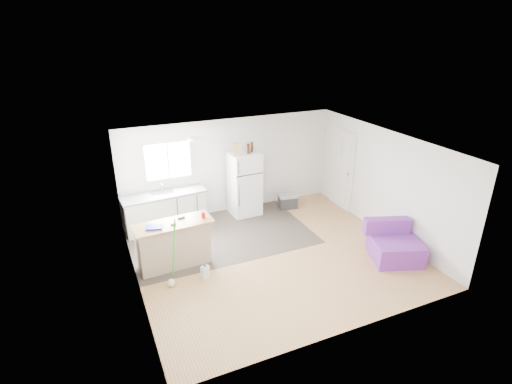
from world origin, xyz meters
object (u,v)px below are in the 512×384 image
kitchen_cabinets (165,210)px  blue_tray (154,227)px  peninsula (174,244)px  cooler (288,201)px  purple_seat (394,246)px  bottle_right (252,147)px  red_cup (203,215)px  mop (172,274)px  refrigerator (244,184)px  cleaner_jug (205,272)px  bottle_left (248,149)px  cardboard_box (237,149)px

kitchen_cabinets → blue_tray: (-0.54, -1.77, 0.51)m
peninsula → cooler: (3.36, 1.50, -0.28)m
kitchen_cabinets → blue_tray: kitchen_cabinets is taller
purple_seat → blue_tray: blue_tray is taller
bottle_right → blue_tray: bearing=-147.9°
red_cup → mop: bearing=-143.0°
refrigerator → red_cup: bearing=-136.0°
mop → bottle_right: 3.80m
cooler → bottle_right: bearing=-179.3°
cooler → refrigerator: bearing=-177.1°
refrigerator → blue_tray: (-2.55, -1.72, 0.15)m
kitchen_cabinets → mop: 2.40m
bottle_right → cleaner_jug: bearing=-130.1°
peninsula → red_cup: size_ratio=12.97×
cleaner_jug → bottle_left: bearing=28.7°
bottle_right → red_cup: bearing=-136.5°
purple_seat → cleaner_jug: purple_seat is taller
blue_tray → bottle_right: size_ratio=1.20×
bottle_right → kitchen_cabinets: bearing=179.0°
purple_seat → cardboard_box: (-2.20, 3.16, 1.47)m
peninsula → refrigerator: size_ratio=0.97×
red_cup → cleaner_jug: bearing=-107.6°
refrigerator → red_cup: 2.31m
peninsula → purple_seat: 4.48m
kitchen_cabinets → cleaner_jug: (0.22, -2.41, -0.30)m
cleaner_jug → mop: (-0.62, 0.05, 0.09)m
cardboard_box → bottle_left: bearing=-1.7°
cooler → purple_seat: purple_seat is taller
cooler → bottle_left: 1.88m
refrigerator → mop: bearing=-139.1°
red_cup → refrigerator: bearing=46.9°
blue_tray → kitchen_cabinets: bearing=73.0°
cleaner_jug → cardboard_box: cardboard_box is taller
kitchen_cabinets → purple_seat: (4.00, -3.28, -0.16)m
refrigerator → cardboard_box: cardboard_box is taller
peninsula → bottle_left: size_ratio=6.22×
blue_tray → cardboard_box: cardboard_box is taller
peninsula → cleaner_jug: 0.88m
bottle_left → red_cup: bearing=-136.0°
cleaner_jug → cooler: bearing=14.8°
peninsula → cardboard_box: cardboard_box is taller
cleaner_jug → blue_tray: size_ratio=1.06×
red_cup → cooler: bearing=29.1°
kitchen_cabinets → blue_tray: bearing=-111.4°
kitchen_cabinets → refrigerator: size_ratio=1.24×
bottle_left → bottle_right: 0.16m
bottle_left → refrigerator: bearing=133.9°
refrigerator → cardboard_box: bearing=-163.3°
peninsula → refrigerator: bearing=33.6°
red_cup → bottle_right: (1.78, 1.69, 0.73)m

